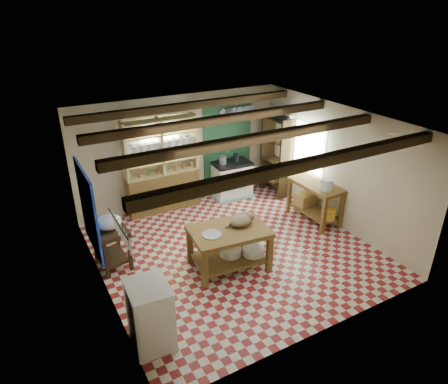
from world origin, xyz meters
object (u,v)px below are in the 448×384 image
stove (232,179)px  right_counter (314,202)px  work_table (229,248)px  white_cabinet (150,315)px  prep_table (112,246)px  cat (241,221)px

stove → right_counter: size_ratio=0.74×
work_table → stove: (1.54, 2.56, 0.06)m
white_cabinet → stove: bearing=50.9°
white_cabinet → right_counter: bearing=24.9°
stove → white_cabinet: white_cabinet is taller
work_table → prep_table: prep_table is taller
work_table → white_cabinet: white_cabinet is taller
white_cabinet → cat: bearing=31.1°
prep_table → white_cabinet: (-0.02, -2.15, 0.10)m
work_table → cat: size_ratio=3.26×
work_table → white_cabinet: 2.15m
prep_table → right_counter: 4.41m
work_table → right_counter: size_ratio=1.11×
prep_table → white_cabinet: 2.15m
work_table → prep_table: 2.15m
right_counter → work_table: bearing=-168.0°
prep_table → right_counter: right_counter is taller
white_cabinet → prep_table: bearing=93.7°
stove → prep_table: (-3.40, -1.47, -0.06)m
stove → white_cabinet: bearing=-129.6°
stove → white_cabinet: 4.98m
work_table → right_counter: bearing=19.6°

